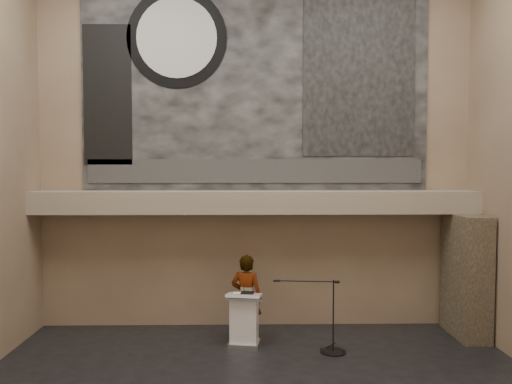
{
  "coord_description": "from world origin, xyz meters",
  "views": [
    {
      "loc": [
        -0.2,
        -7.67,
        3.77
      ],
      "look_at": [
        0.0,
        3.2,
        3.2
      ],
      "focal_mm": 35.0,
      "sensor_mm": 36.0,
      "label": 1
    }
  ],
  "objects": [
    {
      "name": "wall_back",
      "position": [
        0.0,
        4.0,
        4.25
      ],
      "size": [
        10.0,
        0.02,
        8.5
      ],
      "primitive_type": "cube",
      "color": "#7B634E",
      "rests_on": "floor"
    },
    {
      "name": "wall_front",
      "position": [
        0.0,
        -4.0,
        4.25
      ],
      "size": [
        10.0,
        0.02,
        8.5
      ],
      "primitive_type": "cube",
      "color": "#7B634E",
      "rests_on": "floor"
    },
    {
      "name": "soffit",
      "position": [
        0.0,
        3.6,
        2.95
      ],
      "size": [
        10.0,
        0.8,
        0.5
      ],
      "primitive_type": "cube",
      "color": "gray",
      "rests_on": "wall_back"
    },
    {
      "name": "sprinkler_left",
      "position": [
        -1.6,
        3.55,
        2.67
      ],
      "size": [
        0.04,
        0.04,
        0.06
      ],
      "primitive_type": "cylinder",
      "color": "#B2893D",
      "rests_on": "soffit"
    },
    {
      "name": "sprinkler_right",
      "position": [
        1.9,
        3.55,
        2.67
      ],
      "size": [
        0.04,
        0.04,
        0.06
      ],
      "primitive_type": "cylinder",
      "color": "#B2893D",
      "rests_on": "soffit"
    },
    {
      "name": "banner",
      "position": [
        0.0,
        3.97,
        5.7
      ],
      "size": [
        8.0,
        0.05,
        5.0
      ],
      "primitive_type": "cube",
      "color": "black",
      "rests_on": "wall_back"
    },
    {
      "name": "banner_text_strip",
      "position": [
        0.0,
        3.93,
        3.65
      ],
      "size": [
        7.76,
        0.02,
        0.55
      ],
      "primitive_type": "cube",
      "color": "#2F2F2F",
      "rests_on": "banner"
    },
    {
      "name": "banner_clock_rim",
      "position": [
        -1.8,
        3.93,
        6.7
      ],
      "size": [
        2.3,
        0.02,
        2.3
      ],
      "primitive_type": "cylinder",
      "rotation": [
        1.57,
        0.0,
        0.0
      ],
      "color": "black",
      "rests_on": "banner"
    },
    {
      "name": "banner_clock_face",
      "position": [
        -1.8,
        3.91,
        6.7
      ],
      "size": [
        1.84,
        0.02,
        1.84
      ],
      "primitive_type": "cylinder",
      "rotation": [
        1.57,
        0.0,
        0.0
      ],
      "color": "silver",
      "rests_on": "banner"
    },
    {
      "name": "banner_building_print",
      "position": [
        2.4,
        3.93,
        5.8
      ],
      "size": [
        2.6,
        0.02,
        3.6
      ],
      "primitive_type": "cube",
      "color": "black",
      "rests_on": "banner"
    },
    {
      "name": "banner_brick_print",
      "position": [
        -3.4,
        3.93,
        5.4
      ],
      "size": [
        1.1,
        0.02,
        3.2
      ],
      "primitive_type": "cube",
      "color": "black",
      "rests_on": "banner"
    },
    {
      "name": "stone_pier",
      "position": [
        4.65,
        3.15,
        1.35
      ],
      "size": [
        0.6,
        1.4,
        2.7
      ],
      "primitive_type": "cube",
      "color": "#3F3526",
      "rests_on": "floor"
    },
    {
      "name": "lectern",
      "position": [
        -0.26,
        2.63,
        0.55
      ],
      "size": [
        0.79,
        0.62,
        1.13
      ],
      "rotation": [
        0.0,
        0.0,
        -0.16
      ],
      "color": "silver",
      "rests_on": "floor"
    },
    {
      "name": "binder",
      "position": [
        -0.19,
        2.62,
        1.12
      ],
      "size": [
        0.29,
        0.25,
        0.04
      ],
      "primitive_type": "cube",
      "rotation": [
        0.0,
        0.0,
        -0.14
      ],
      "color": "black",
      "rests_on": "lectern"
    },
    {
      "name": "papers",
      "position": [
        -0.39,
        2.61,
        1.1
      ],
      "size": [
        0.23,
        0.31,
        0.0
      ],
      "primitive_type": "cube",
      "rotation": [
        0.0,
        0.0,
        -0.05
      ],
      "color": "white",
      "rests_on": "lectern"
    },
    {
      "name": "speaker_person",
      "position": [
        -0.21,
        2.94,
        0.93
      ],
      "size": [
        0.78,
        0.62,
        1.86
      ],
      "primitive_type": "imported",
      "rotation": [
        0.0,
        0.0,
        2.85
      ],
      "color": "white",
      "rests_on": "floor"
    },
    {
      "name": "mic_stand",
      "position": [
        1.5,
        2.22,
        0.22
      ],
      "size": [
        1.46,
        0.52,
        1.48
      ],
      "rotation": [
        0.0,
        0.0,
        -0.1
      ],
      "color": "black",
      "rests_on": "floor"
    }
  ]
}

